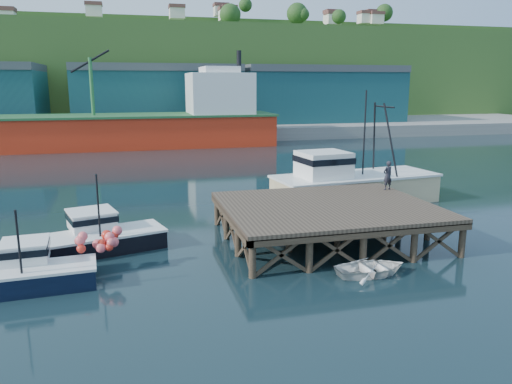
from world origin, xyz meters
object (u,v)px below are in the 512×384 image
object	(u,v)px
boat_navy	(25,271)
dinghy	(371,268)
boat_black	(96,236)
dockworker	(388,175)
trawler	(352,180)

from	to	relation	value
boat_navy	dinghy	xyz separation A→B (m)	(15.78, -2.53, -0.40)
boat_black	dockworker	bearing A→B (deg)	-10.84
trawler	dockworker	xyz separation A→B (m)	(0.00, -5.29, 1.33)
boat_navy	dinghy	world-z (taller)	boat_navy
trawler	dinghy	distance (m)	15.04
dinghy	dockworker	distance (m)	10.60
boat_navy	trawler	xyz separation A→B (m)	(21.27, 11.41, 0.99)
dinghy	dockworker	xyz separation A→B (m)	(5.49, 8.65, 2.72)
boat_navy	dockworker	world-z (taller)	dockworker
boat_black	trawler	distance (m)	19.66
boat_navy	boat_black	size ratio (longest dim) A/B	0.82
boat_black	trawler	size ratio (longest dim) A/B	0.58
trawler	dockworker	world-z (taller)	trawler
boat_black	dinghy	size ratio (longest dim) A/B	2.15
boat_navy	dinghy	size ratio (longest dim) A/B	1.77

